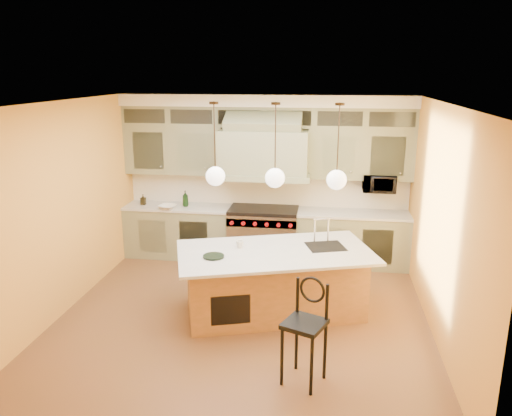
% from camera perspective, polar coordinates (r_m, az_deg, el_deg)
% --- Properties ---
extents(floor, '(5.00, 5.00, 0.00)m').
position_cam_1_polar(floor, '(7.08, -1.45, -12.18)').
color(floor, brown).
rests_on(floor, ground).
extents(ceiling, '(5.00, 5.00, 0.00)m').
position_cam_1_polar(ceiling, '(6.29, -1.63, 11.95)').
color(ceiling, white).
rests_on(ceiling, wall_back).
extents(wall_back, '(5.00, 0.00, 5.00)m').
position_cam_1_polar(wall_back, '(8.94, 1.18, 3.60)').
color(wall_back, gold).
rests_on(wall_back, ground).
extents(wall_front, '(5.00, 0.00, 5.00)m').
position_cam_1_polar(wall_front, '(4.25, -7.35, -10.20)').
color(wall_front, gold).
rests_on(wall_front, ground).
extents(wall_left, '(0.00, 5.00, 5.00)m').
position_cam_1_polar(wall_left, '(7.37, -21.06, -0.00)').
color(wall_left, gold).
rests_on(wall_left, ground).
extents(wall_right, '(0.00, 5.00, 5.00)m').
position_cam_1_polar(wall_right, '(6.60, 20.38, -1.66)').
color(wall_right, gold).
rests_on(wall_right, ground).
extents(back_cabinetry, '(5.00, 0.77, 2.90)m').
position_cam_1_polar(back_cabinetry, '(8.68, 0.96, 3.11)').
color(back_cabinetry, gray).
rests_on(back_cabinetry, floor).
extents(range, '(1.20, 0.74, 0.96)m').
position_cam_1_polar(range, '(8.85, 0.86, -3.00)').
color(range, silver).
rests_on(range, floor).
extents(kitchen_island, '(2.91, 2.11, 1.35)m').
position_cam_1_polar(kitchen_island, '(7.00, 2.11, -8.24)').
color(kitchen_island, olive).
rests_on(kitchen_island, floor).
extents(counter_stool, '(0.53, 0.53, 1.17)m').
position_cam_1_polar(counter_stool, '(5.48, 5.70, -13.17)').
color(counter_stool, black).
rests_on(counter_stool, floor).
extents(microwave, '(0.54, 0.37, 0.30)m').
position_cam_1_polar(microwave, '(8.67, 13.88, 2.78)').
color(microwave, black).
rests_on(microwave, back_cabinetry).
extents(oil_bottle_a, '(0.12, 0.13, 0.28)m').
position_cam_1_polar(oil_bottle_a, '(8.97, -8.07, 1.08)').
color(oil_bottle_a, black).
rests_on(oil_bottle_a, back_cabinetry).
extents(oil_bottle_b, '(0.09, 0.09, 0.19)m').
position_cam_1_polar(oil_bottle_b, '(9.23, -12.77, 0.95)').
color(oil_bottle_b, black).
rests_on(oil_bottle_b, back_cabinetry).
extents(fruit_bowl, '(0.34, 0.34, 0.07)m').
position_cam_1_polar(fruit_bowl, '(8.86, -10.09, 0.11)').
color(fruit_bowl, white).
rests_on(fruit_bowl, back_cabinetry).
extents(cup, '(0.11, 0.11, 0.10)m').
position_cam_1_polar(cup, '(6.90, -1.89, -4.16)').
color(cup, silver).
rests_on(cup, kitchen_island).
extents(pendant_left, '(0.26, 0.26, 1.11)m').
position_cam_1_polar(pendant_left, '(6.68, -4.67, 3.89)').
color(pendant_left, '#2D2319').
rests_on(pendant_left, ceiling).
extents(pendant_center, '(0.26, 0.26, 1.11)m').
position_cam_1_polar(pendant_center, '(6.55, 2.18, 3.70)').
color(pendant_center, '#2D2319').
rests_on(pendant_center, ceiling).
extents(pendant_right, '(0.26, 0.26, 1.11)m').
position_cam_1_polar(pendant_right, '(6.52, 9.20, 3.45)').
color(pendant_right, '#2D2319').
rests_on(pendant_right, ceiling).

